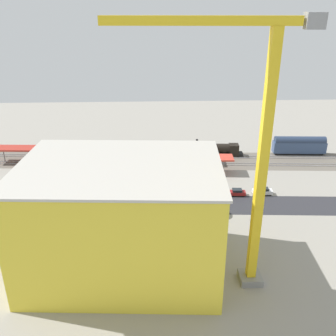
% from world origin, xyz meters
% --- Properties ---
extents(ground_plane, '(195.28, 195.28, 0.00)m').
position_xyz_m(ground_plane, '(0.00, 0.00, 0.00)').
color(ground_plane, gray).
rests_on(ground_plane, ground).
extents(rail_bed, '(122.68, 21.55, 0.01)m').
position_xyz_m(rail_bed, '(0.00, -22.45, 0.00)').
color(rail_bed, '#665E54').
rests_on(rail_bed, ground).
extents(street_asphalt, '(122.38, 16.75, 0.01)m').
position_xyz_m(street_asphalt, '(0.00, 4.44, 0.00)').
color(street_asphalt, '#2D2D33').
rests_on(street_asphalt, ground).
extents(track_rails, '(121.81, 15.14, 0.12)m').
position_xyz_m(track_rails, '(0.00, -22.45, 0.18)').
color(track_rails, '#9E9EA8').
rests_on(track_rails, ground).
extents(platform_canopy_near, '(50.82, 8.03, 4.60)m').
position_xyz_m(platform_canopy_near, '(-0.27, -13.97, 4.35)').
color(platform_canopy_near, '#C63D2D').
rests_on(platform_canopy_near, ground).
extents(platform_canopy_far, '(64.67, 8.78, 4.45)m').
position_xyz_m(platform_canopy_far, '(11.13, -21.38, 4.18)').
color(platform_canopy_far, '#A82D23').
rests_on(platform_canopy_far, ground).
extents(locomotive, '(15.75, 3.77, 5.17)m').
position_xyz_m(locomotive, '(-23.53, -25.35, 1.85)').
color(locomotive, black).
rests_on(locomotive, ground).
extents(passenger_coach, '(16.19, 3.89, 5.72)m').
position_xyz_m(passenger_coach, '(-48.90, -25.36, 3.00)').
color(passenger_coach, black).
rests_on(passenger_coach, ground).
extents(freight_coach_far, '(19.65, 4.25, 6.03)m').
position_xyz_m(freight_coach_far, '(10.31, -19.54, 3.16)').
color(freight_coach_far, black).
rests_on(freight_coach_far, ground).
extents(parked_car_0, '(4.87, 2.08, 1.74)m').
position_xyz_m(parked_car_0, '(-30.21, 0.97, 0.78)').
color(parked_car_0, black).
rests_on(parked_car_0, ground).
extents(parked_car_1, '(4.20, 2.01, 1.67)m').
position_xyz_m(parked_car_1, '(-23.89, 1.21, 0.74)').
color(parked_car_1, black).
rests_on(parked_car_1, ground).
extents(parked_car_2, '(4.85, 2.12, 1.65)m').
position_xyz_m(parked_car_2, '(-18.07, 0.51, 0.73)').
color(parked_car_2, black).
rests_on(parked_car_2, ground).
extents(parked_car_3, '(4.91, 2.31, 1.54)m').
position_xyz_m(parked_car_3, '(-11.64, 1.47, 0.69)').
color(parked_car_3, black).
rests_on(parked_car_3, ground).
extents(parked_car_4, '(4.11, 1.77, 1.67)m').
position_xyz_m(parked_car_4, '(-4.42, 1.08, 0.74)').
color(parked_car_4, black).
rests_on(parked_car_4, ground).
extents(parked_car_5, '(4.59, 2.20, 1.53)m').
position_xyz_m(parked_car_5, '(2.27, 0.91, 0.69)').
color(parked_car_5, black).
rests_on(parked_car_5, ground).
extents(construction_building, '(33.03, 24.60, 19.00)m').
position_xyz_m(construction_building, '(1.64, 26.81, 9.50)').
color(construction_building, yellow).
rests_on(construction_building, ground).
extents(construction_roof_slab, '(33.67, 25.23, 0.40)m').
position_xyz_m(construction_roof_slab, '(1.64, 26.81, 19.20)').
color(construction_roof_slab, '#B7B2A8').
rests_on(construction_roof_slab, construction_building).
extents(tower_crane, '(28.15, 4.07, 41.50)m').
position_xyz_m(tower_crane, '(-17.26, 31.54, 24.58)').
color(tower_crane, gray).
rests_on(tower_crane, ground).
extents(box_truck_0, '(9.20, 2.64, 3.54)m').
position_xyz_m(box_truck_0, '(10.45, 10.78, 1.71)').
color(box_truck_0, black).
rests_on(box_truck_0, ground).
extents(box_truck_1, '(9.64, 3.25, 3.38)m').
position_xyz_m(box_truck_1, '(5.04, 10.62, 1.64)').
color(box_truck_1, black).
rests_on(box_truck_1, ground).
extents(street_tree_0, '(5.69, 5.69, 8.22)m').
position_xyz_m(street_tree_0, '(-7.93, 9.07, 5.36)').
color(street_tree_0, brown).
rests_on(street_tree_0, ground).
extents(street_tree_1, '(5.30, 5.30, 7.30)m').
position_xyz_m(street_tree_1, '(-12.88, 8.90, 4.63)').
color(street_tree_1, brown).
rests_on(street_tree_1, ground).
extents(street_tree_2, '(4.91, 4.91, 7.32)m').
position_xyz_m(street_tree_2, '(20.15, 8.63, 4.85)').
color(street_tree_2, brown).
rests_on(street_tree_2, ground).
extents(street_tree_3, '(5.33, 5.33, 8.17)m').
position_xyz_m(street_tree_3, '(-12.23, 8.64, 5.50)').
color(street_tree_3, brown).
rests_on(street_tree_3, ground).
extents(traffic_light, '(0.50, 0.36, 7.11)m').
position_xyz_m(traffic_light, '(19.75, 9.04, 4.66)').
color(traffic_light, '#333333').
rests_on(traffic_light, ground).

